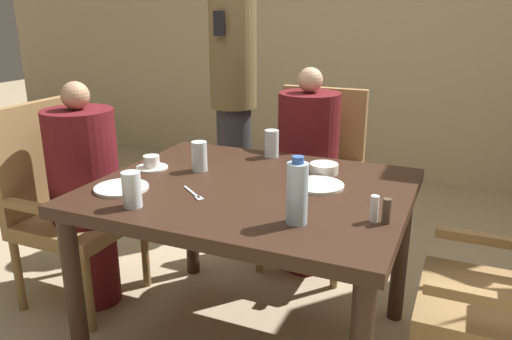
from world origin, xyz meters
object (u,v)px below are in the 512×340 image
at_px(chair_left_side, 63,199).
at_px(teacup_with_saucer, 152,164).
at_px(standing_host, 233,89).
at_px(bowl_small, 324,168).
at_px(diner_in_left_chair, 86,195).
at_px(diner_in_far_chair, 307,170).
at_px(plate_main_left, 121,188).
at_px(glass_tall_near, 199,156).
at_px(chair_far_side, 315,173).
at_px(water_bottle, 297,193).
at_px(glass_tall_far, 272,143).
at_px(plate_main_right, 317,185).
at_px(glass_tall_mid, 132,190).

xyz_separation_m(chair_left_side, teacup_with_saucer, (0.51, 0.03, 0.23)).
relative_size(standing_host, bowl_small, 14.03).
distance_m(diner_in_left_chair, diner_in_far_chair, 1.13).
bearing_deg(diner_in_left_chair, diner_in_far_chair, 41.02).
xyz_separation_m(plate_main_left, glass_tall_near, (0.16, 0.33, 0.06)).
height_order(plate_main_left, bowl_small, bowl_small).
bearing_deg(chair_far_side, water_bottle, -76.26).
bearing_deg(water_bottle, diner_in_left_chair, 166.46).
bearing_deg(chair_far_side, glass_tall_far, -99.42).
xyz_separation_m(diner_in_left_chair, plate_main_left, (0.41, -0.24, 0.17)).
xyz_separation_m(plate_main_right, water_bottle, (0.04, -0.37, 0.10)).
bearing_deg(standing_host, chair_far_side, -20.73).
xyz_separation_m(plate_main_left, bowl_small, (0.66, 0.51, 0.02)).
bearing_deg(chair_far_side, plate_main_right, -72.86).
height_order(diner_in_far_chair, glass_tall_mid, diner_in_far_chair).
bearing_deg(plate_main_right, glass_tall_far, 135.04).
xyz_separation_m(chair_far_side, teacup_with_saucer, (-0.49, -0.86, 0.23)).
distance_m(diner_in_left_chair, plate_main_left, 0.50).
distance_m(plate_main_left, teacup_with_saucer, 0.28).
relative_size(chair_left_side, glass_tall_near, 7.63).
distance_m(diner_in_left_chair, glass_tall_near, 0.62).
relative_size(chair_left_side, chair_far_side, 1.00).
xyz_separation_m(bowl_small, water_bottle, (0.06, -0.54, 0.08)).
distance_m(diner_in_far_chair, teacup_with_saucer, 0.88).
bearing_deg(water_bottle, bowl_small, 96.74).
distance_m(teacup_with_saucer, bowl_small, 0.75).
height_order(diner_in_left_chair, chair_far_side, diner_in_left_chair).
xyz_separation_m(diner_in_left_chair, standing_host, (0.23, 1.12, 0.36)).
distance_m(glass_tall_near, glass_tall_mid, 0.46).
height_order(glass_tall_near, glass_tall_far, same).
distance_m(chair_far_side, plate_main_right, 0.86).
height_order(diner_in_far_chair, glass_tall_near, diner_in_far_chair).
xyz_separation_m(chair_far_side, glass_tall_near, (-0.28, -0.80, 0.27)).
bearing_deg(chair_left_side, diner_in_far_chair, 36.57).
bearing_deg(standing_host, glass_tall_far, -52.54).
height_order(chair_left_side, glass_tall_mid, chair_left_side).
bearing_deg(teacup_with_saucer, chair_left_side, -176.46).
xyz_separation_m(plate_main_left, teacup_with_saucer, (-0.05, 0.27, 0.02)).
xyz_separation_m(chair_far_side, plate_main_right, (0.24, -0.79, 0.22)).
distance_m(plate_main_right, teacup_with_saucer, 0.74).
distance_m(teacup_with_saucer, water_bottle, 0.84).
bearing_deg(chair_far_side, diner_in_left_chair, -133.80).
relative_size(plate_main_left, glass_tall_far, 1.62).
xyz_separation_m(standing_host, glass_tall_mid, (0.33, -1.49, -0.13)).
bearing_deg(glass_tall_near, teacup_with_saucer, -163.95).
bearing_deg(chair_far_side, teacup_with_saucer, -119.80).
bearing_deg(teacup_with_saucer, glass_tall_mid, -63.71).
height_order(diner_in_left_chair, water_bottle, diner_in_left_chair).
bearing_deg(glass_tall_mid, diner_in_left_chair, 146.54).
distance_m(water_bottle, glass_tall_far, 0.78).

